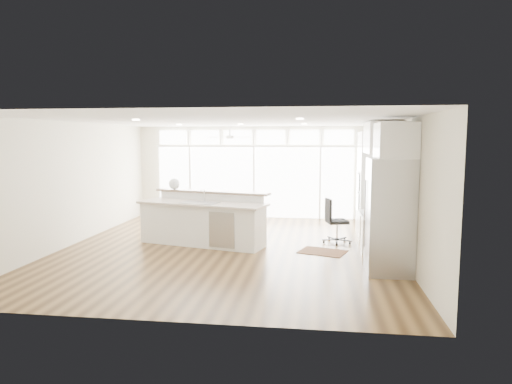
# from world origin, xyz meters

# --- Properties ---
(floor) EXTENTS (7.00, 8.00, 0.02)m
(floor) POSITION_xyz_m (0.00, 0.00, -0.01)
(floor) COLOR #402913
(floor) RESTS_ON ground
(ceiling) EXTENTS (7.00, 8.00, 0.02)m
(ceiling) POSITION_xyz_m (0.00, 0.00, 2.70)
(ceiling) COLOR white
(ceiling) RESTS_ON wall_back
(wall_back) EXTENTS (7.00, 0.04, 2.70)m
(wall_back) POSITION_xyz_m (0.00, 4.00, 1.35)
(wall_back) COLOR beige
(wall_back) RESTS_ON floor
(wall_front) EXTENTS (7.00, 0.04, 2.70)m
(wall_front) POSITION_xyz_m (0.00, -4.00, 1.35)
(wall_front) COLOR beige
(wall_front) RESTS_ON floor
(wall_left) EXTENTS (0.04, 8.00, 2.70)m
(wall_left) POSITION_xyz_m (-3.50, 0.00, 1.35)
(wall_left) COLOR beige
(wall_left) RESTS_ON floor
(wall_right) EXTENTS (0.04, 8.00, 2.70)m
(wall_right) POSITION_xyz_m (3.50, 0.00, 1.35)
(wall_right) COLOR beige
(wall_right) RESTS_ON floor
(glass_wall) EXTENTS (5.80, 0.06, 2.08)m
(glass_wall) POSITION_xyz_m (0.00, 3.94, 1.05)
(glass_wall) COLOR white
(glass_wall) RESTS_ON wall_back
(transom_row) EXTENTS (5.90, 0.06, 0.40)m
(transom_row) POSITION_xyz_m (0.00, 3.94, 2.38)
(transom_row) COLOR white
(transom_row) RESTS_ON wall_back
(desk_window) EXTENTS (0.04, 0.85, 0.85)m
(desk_window) POSITION_xyz_m (3.46, 0.30, 1.55)
(desk_window) COLOR white
(desk_window) RESTS_ON wall_right
(ceiling_fan) EXTENTS (1.16, 1.16, 0.32)m
(ceiling_fan) POSITION_xyz_m (-0.50, 2.80, 2.48)
(ceiling_fan) COLOR white
(ceiling_fan) RESTS_ON ceiling
(recessed_lights) EXTENTS (3.40, 3.00, 0.02)m
(recessed_lights) POSITION_xyz_m (0.00, 0.20, 2.68)
(recessed_lights) COLOR white
(recessed_lights) RESTS_ON ceiling
(oven_cabinet) EXTENTS (0.64, 1.20, 2.50)m
(oven_cabinet) POSITION_xyz_m (3.17, 1.80, 1.25)
(oven_cabinet) COLOR white
(oven_cabinet) RESTS_ON floor
(desk_nook) EXTENTS (0.72, 1.30, 0.76)m
(desk_nook) POSITION_xyz_m (3.13, 0.30, 0.38)
(desk_nook) COLOR white
(desk_nook) RESTS_ON floor
(upper_cabinets) EXTENTS (0.64, 1.30, 0.64)m
(upper_cabinets) POSITION_xyz_m (3.17, 0.30, 2.35)
(upper_cabinets) COLOR white
(upper_cabinets) RESTS_ON wall_right
(refrigerator) EXTENTS (0.76, 0.90, 2.00)m
(refrigerator) POSITION_xyz_m (3.11, -1.35, 1.00)
(refrigerator) COLOR #A9AAAE
(refrigerator) RESTS_ON floor
(fridge_cabinet) EXTENTS (0.64, 0.90, 0.60)m
(fridge_cabinet) POSITION_xyz_m (3.17, -1.35, 2.30)
(fridge_cabinet) COLOR white
(fridge_cabinet) RESTS_ON wall_right
(framed_photos) EXTENTS (0.06, 0.22, 0.80)m
(framed_photos) POSITION_xyz_m (3.46, 0.92, 1.40)
(framed_photos) COLOR black
(framed_photos) RESTS_ON wall_right
(kitchen_island) EXTENTS (3.08, 1.78, 1.15)m
(kitchen_island) POSITION_xyz_m (-0.65, 0.28, 0.58)
(kitchen_island) COLOR white
(kitchen_island) RESTS_ON floor
(rug) EXTENTS (1.09, 0.93, 0.01)m
(rug) POSITION_xyz_m (1.99, -0.07, 0.01)
(rug) COLOR #371E11
(rug) RESTS_ON floor
(office_chair) EXTENTS (0.62, 0.60, 0.99)m
(office_chair) POSITION_xyz_m (2.32, 0.83, 0.50)
(office_chair) COLOR black
(office_chair) RESTS_ON floor
(fishbowl) EXTENTS (0.34, 0.34, 0.26)m
(fishbowl) POSITION_xyz_m (-1.47, 0.90, 1.28)
(fishbowl) COLOR white
(fishbowl) RESTS_ON kitchen_island
(monitor) EXTENTS (0.16, 0.49, 0.40)m
(monitor) POSITION_xyz_m (3.05, 0.30, 0.96)
(monitor) COLOR black
(monitor) RESTS_ON desk_nook
(keyboard) EXTENTS (0.17, 0.34, 0.02)m
(keyboard) POSITION_xyz_m (2.88, 0.30, 0.77)
(keyboard) COLOR white
(keyboard) RESTS_ON desk_nook
(potted_plant) EXTENTS (0.25, 0.28, 0.22)m
(potted_plant) POSITION_xyz_m (3.17, 1.80, 2.61)
(potted_plant) COLOR #285A26
(potted_plant) RESTS_ON oven_cabinet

